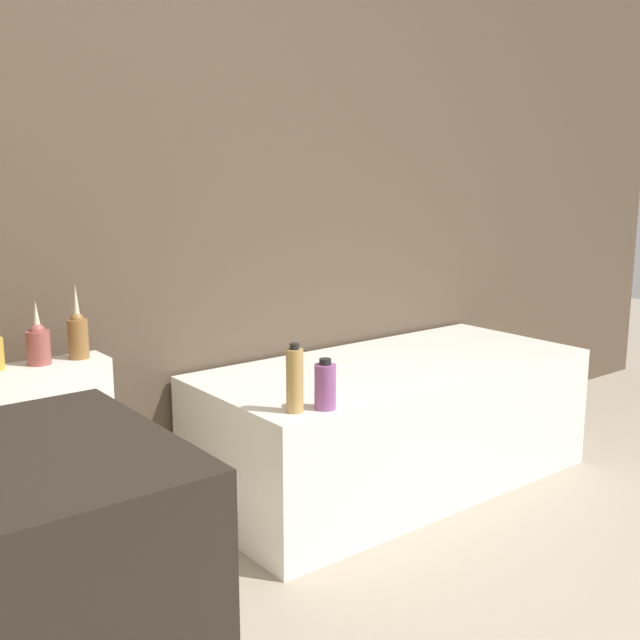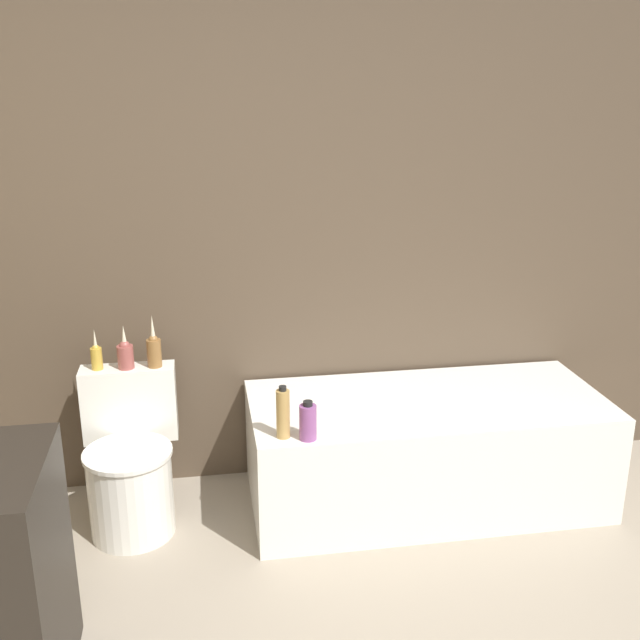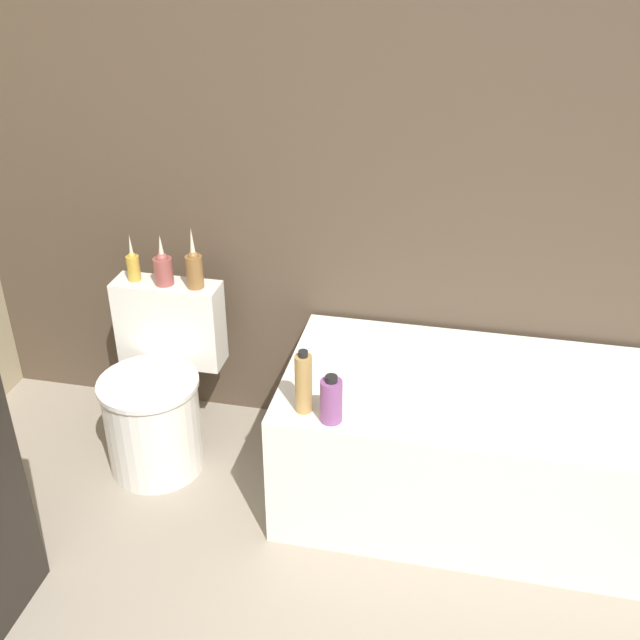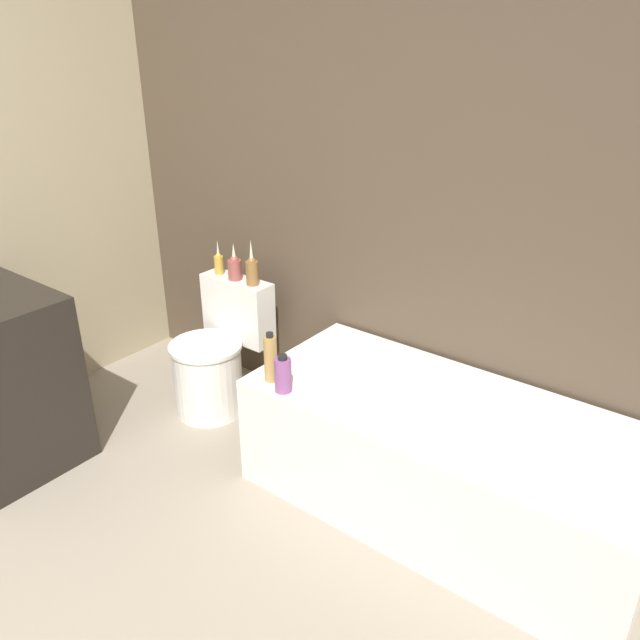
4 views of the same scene
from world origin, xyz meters
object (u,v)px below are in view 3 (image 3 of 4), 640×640
Objects in this scene: toilet at (158,395)px; vase_bronze at (194,268)px; vase_gold at (133,265)px; shampoo_bottle_short at (331,400)px; shampoo_bottle_tall at (303,383)px; vase_silver at (163,267)px; bathtub at (513,448)px.

toilet is 2.83× the size of vase_bronze.
vase_bronze reaches higher than toilet.
vase_gold is 1.13× the size of shampoo_bottle_short.
shampoo_bottle_tall is at bearing -40.93° from vase_bronze.
vase_silver is at bearing 144.99° from shampoo_bottle_tall.
vase_silver reaches higher than shampoo_bottle_tall.
shampoo_bottle_short reaches higher than bathtub.
vase_bronze is (-1.26, 0.19, 0.52)m from bathtub.
vase_gold is 0.78× the size of vase_bronze.
bathtub is 1.50m from vase_silver.
shampoo_bottle_short is at bearing -29.66° from vase_gold.
toilet reaches higher than bathtub.
shampoo_bottle_tall reaches higher than bathtub.
vase_bronze is (0.13, -0.00, 0.01)m from vase_silver.
vase_gold is at bearing 176.45° from vase_silver.
vase_silver is (-1.39, 0.19, 0.51)m from bathtub.
bathtub is 7.24× the size of shampoo_bottle_tall.
bathtub is 0.78m from shampoo_bottle_short.
vase_silver is at bearing 146.78° from shampoo_bottle_short.
vase_gold is 1.05m from shampoo_bottle_short.
toilet is at bearing -125.70° from vase_bronze.
vase_gold is at bearing 150.34° from shampoo_bottle_short.
toilet is 3.03× the size of shampoo_bottle_tall.
vase_silver is 1.20× the size of shampoo_bottle_short.
toilet is at bearing -90.00° from vase_silver.
vase_bronze is at bearing 171.40° from bathtub.
bathtub is 8.12× the size of vase_silver.
vase_gold is 0.13m from vase_silver.
vase_gold reaches higher than bathtub.
shampoo_bottle_tall is 1.35× the size of shampoo_bottle_short.
shampoo_bottle_short is at bearing -38.18° from vase_bronze.
shampoo_bottle_short is (0.90, -0.51, -0.16)m from vase_gold.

